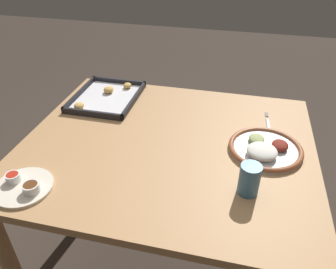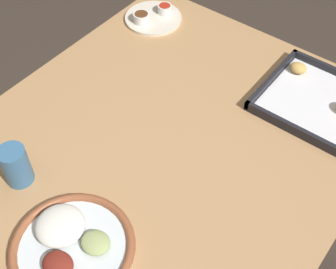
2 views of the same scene
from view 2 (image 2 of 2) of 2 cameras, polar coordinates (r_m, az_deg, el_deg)
ground_plane at (r=1.83m, az=-0.24°, el=-15.97°), size 8.00×8.00×0.00m
dining_table at (r=1.28m, az=-0.33°, el=-3.93°), size 0.92×1.09×0.75m
dinner_plate at (r=1.03m, az=-11.77°, el=-13.03°), size 0.27×0.27×0.05m
saucer_plate at (r=1.57m, az=-1.89°, el=14.16°), size 0.18×0.18×0.04m
baking_tray at (r=1.33m, az=18.66°, el=3.45°), size 0.34×0.28×0.04m
drinking_cup at (r=1.13m, az=-18.07°, el=-3.61°), size 0.06×0.06×0.10m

